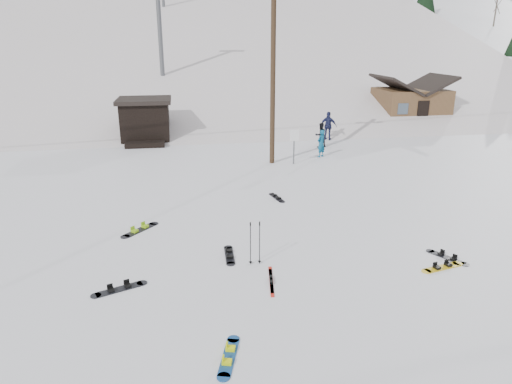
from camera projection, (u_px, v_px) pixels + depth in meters
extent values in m
plane|color=white|center=(305.00, 310.00, 11.23)|extent=(200.00, 200.00, 0.00)
cube|color=silver|center=(202.00, 172.00, 66.48)|extent=(60.00, 85.24, 65.97)
cube|color=white|center=(461.00, 163.00, 67.43)|extent=(45.66, 93.98, 54.59)
cylinder|color=#3A2819|center=(273.00, 77.00, 23.20)|extent=(0.26, 0.26, 9.00)
cylinder|color=#595B60|center=(294.00, 147.00, 24.15)|extent=(0.07, 0.07, 1.80)
cube|color=white|center=(294.00, 135.00, 23.90)|extent=(0.50, 0.04, 0.60)
cube|color=black|center=(146.00, 122.00, 29.69)|extent=(3.00, 3.00, 2.50)
cube|color=black|center=(144.00, 100.00, 29.25)|extent=(3.40, 3.40, 0.25)
cube|color=black|center=(145.00, 144.00, 28.36)|extent=(2.40, 1.20, 0.30)
cylinder|color=#595B60|center=(160.00, 27.00, 36.35)|extent=(0.36, 0.36, 8.00)
cube|color=brown|center=(410.00, 107.00, 35.59)|extent=(5.00, 4.00, 2.70)
cube|color=black|center=(396.00, 85.00, 34.84)|extent=(2.69, 4.40, 1.43)
cube|color=black|center=(428.00, 84.00, 35.26)|extent=(2.69, 4.40, 1.43)
cube|color=black|center=(423.00, 114.00, 33.78)|extent=(0.90, 0.06, 1.90)
cube|color=#15488E|center=(229.00, 357.00, 9.55)|extent=(0.60, 1.23, 0.02)
cylinder|color=#15488E|center=(233.00, 339.00, 10.11)|extent=(0.28, 0.28, 0.02)
cylinder|color=#15488E|center=(224.00, 377.00, 8.98)|extent=(0.28, 0.28, 0.02)
cube|color=#D2DD0B|center=(230.00, 348.00, 9.73)|extent=(0.23, 0.20, 0.08)
cube|color=#D2DD0B|center=(227.00, 362.00, 9.33)|extent=(0.23, 0.20, 0.08)
cube|color=#B11B12|center=(271.00, 282.00, 12.48)|extent=(0.32, 1.49, 0.02)
cube|color=black|center=(271.00, 281.00, 12.47)|extent=(0.12, 0.28, 0.07)
cube|color=#B11B12|center=(271.00, 280.00, 12.63)|extent=(0.32, 1.49, 0.02)
cube|color=black|center=(271.00, 278.00, 12.62)|extent=(0.12, 0.28, 0.07)
cylinder|color=black|center=(250.00, 244.00, 13.32)|extent=(0.03, 0.03, 1.30)
cylinder|color=black|center=(251.00, 262.00, 13.51)|extent=(0.10, 0.10, 0.01)
cylinder|color=black|center=(250.00, 224.00, 13.12)|extent=(0.04, 0.04, 0.12)
cylinder|color=black|center=(260.00, 243.00, 13.37)|extent=(0.03, 0.03, 1.30)
cylinder|color=black|center=(260.00, 261.00, 13.55)|extent=(0.10, 0.10, 0.01)
cylinder|color=black|center=(260.00, 224.00, 13.17)|extent=(0.04, 0.04, 0.12)
cube|color=black|center=(119.00, 289.00, 12.14)|extent=(1.24, 0.73, 0.03)
cylinder|color=black|center=(142.00, 283.00, 12.45)|extent=(0.28, 0.28, 0.03)
cylinder|color=black|center=(96.00, 296.00, 11.83)|extent=(0.28, 0.28, 0.03)
cube|color=black|center=(128.00, 285.00, 12.23)|extent=(0.22, 0.24, 0.08)
cube|color=black|center=(111.00, 290.00, 12.01)|extent=(0.22, 0.24, 0.08)
cube|color=black|center=(229.00, 255.00, 14.05)|extent=(0.31, 1.16, 0.02)
cylinder|color=black|center=(228.00, 247.00, 14.59)|extent=(0.26, 0.26, 0.02)
cylinder|color=black|center=(231.00, 264.00, 13.51)|extent=(0.26, 0.26, 0.02)
cube|color=black|center=(229.00, 251.00, 14.23)|extent=(0.19, 0.15, 0.08)
cube|color=black|center=(230.00, 257.00, 13.84)|extent=(0.19, 0.15, 0.08)
cube|color=black|center=(140.00, 230.00, 15.91)|extent=(1.14, 1.22, 0.03)
cylinder|color=black|center=(154.00, 224.00, 16.45)|extent=(0.31, 0.31, 0.03)
cylinder|color=black|center=(125.00, 237.00, 15.36)|extent=(0.31, 0.31, 0.03)
cube|color=#87BE16|center=(145.00, 226.00, 16.09)|extent=(0.28, 0.27, 0.09)
cube|color=#87BE16|center=(135.00, 231.00, 15.69)|extent=(0.28, 0.27, 0.09)
cube|color=black|center=(447.00, 257.00, 13.91)|extent=(0.77, 1.11, 0.02)
cylinder|color=black|center=(465.00, 264.00, 13.49)|extent=(0.26, 0.26, 0.02)
cylinder|color=black|center=(430.00, 251.00, 14.33)|extent=(0.26, 0.26, 0.02)
cube|color=black|center=(454.00, 258.00, 13.74)|extent=(0.23, 0.21, 0.07)
cube|color=black|center=(441.00, 254.00, 14.04)|extent=(0.23, 0.21, 0.07)
cube|color=yellow|center=(442.00, 267.00, 13.30)|extent=(1.22, 0.54, 0.02)
cylinder|color=yellow|center=(458.00, 264.00, 13.52)|extent=(0.27, 0.27, 0.02)
cylinder|color=yellow|center=(426.00, 271.00, 13.08)|extent=(0.27, 0.27, 0.02)
cube|color=black|center=(448.00, 264.00, 13.36)|extent=(0.19, 0.22, 0.08)
cube|color=black|center=(437.00, 267.00, 13.20)|extent=(0.19, 0.22, 0.08)
cube|color=black|center=(277.00, 198.00, 19.15)|extent=(0.47, 1.10, 0.02)
cylinder|color=black|center=(272.00, 194.00, 19.62)|extent=(0.25, 0.25, 0.02)
cylinder|color=black|center=(282.00, 202.00, 18.68)|extent=(0.25, 0.25, 0.02)
cube|color=black|center=(275.00, 195.00, 19.31)|extent=(0.20, 0.17, 0.07)
cube|color=black|center=(279.00, 198.00, 18.97)|extent=(0.20, 0.17, 0.07)
imported|color=#0C5278|center=(321.00, 143.00, 25.64)|extent=(0.67, 0.63, 1.54)
imported|color=black|center=(321.00, 135.00, 27.97)|extent=(0.85, 0.73, 1.51)
imported|color=#D64B72|center=(407.00, 115.00, 34.73)|extent=(1.24, 1.00, 1.68)
imported|color=#1C2147|center=(328.00, 126.00, 29.94)|extent=(1.18, 0.91, 1.86)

